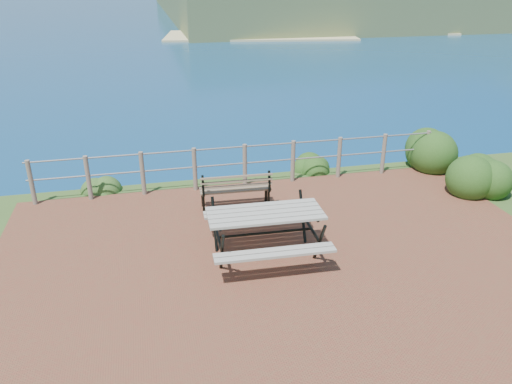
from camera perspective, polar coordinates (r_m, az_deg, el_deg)
ground at (r=8.76m, az=3.22°, el=-7.82°), size 10.00×7.00×0.12m
safety_railing at (r=11.44m, az=-1.28°, el=3.34°), size 9.40×0.10×1.00m
picnic_table at (r=8.63m, az=1.05°, el=-4.23°), size 1.99×1.71×0.83m
park_bench at (r=10.40m, az=-2.40°, el=1.01°), size 1.49×0.42×0.84m
shrub_right_front at (r=12.45m, az=24.11°, el=0.07°), size 1.32×1.32×1.88m
shrub_right_edge at (r=13.42m, az=18.45°, el=2.64°), size 1.19×1.19×1.70m
shrub_lip_west at (r=11.84m, az=-17.28°, el=-0.06°), size 0.72×0.72×0.44m
shrub_lip_east at (r=12.81m, az=6.52°, el=2.77°), size 0.87×0.87×0.64m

